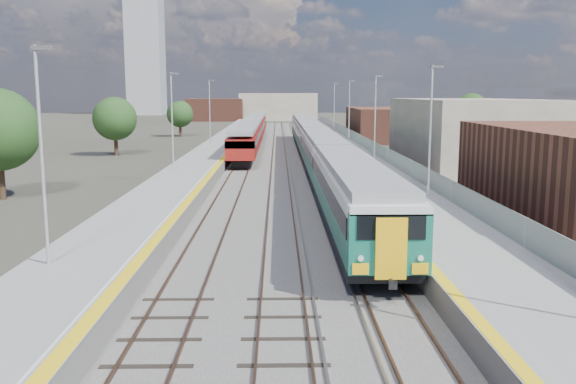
{
  "coord_description": "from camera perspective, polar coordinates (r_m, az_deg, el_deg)",
  "views": [
    {
      "loc": [
        -2.14,
        -12.82,
        6.93
      ],
      "look_at": [
        -1.65,
        16.34,
        2.2
      ],
      "focal_mm": 38.0,
      "sensor_mm": 36.0,
      "label": 1
    }
  ],
  "objects": [
    {
      "name": "tracks",
      "position": [
        67.34,
        -0.55,
        3.4
      ],
      "size": [
        8.96,
        160.0,
        0.17
      ],
      "color": "#4C3323",
      "rests_on": "ground"
    },
    {
      "name": "tree_b",
      "position": [
        71.05,
        -15.9,
        6.61
      ],
      "size": [
        4.85,
        4.85,
        6.57
      ],
      "color": "#382619",
      "rests_on": "ground"
    },
    {
      "name": "platform_left",
      "position": [
        65.99,
        -6.98,
        3.57
      ],
      "size": [
        4.3,
        155.0,
        8.52
      ],
      "color": "slate",
      "rests_on": "ground"
    },
    {
      "name": "green_train",
      "position": [
        58.24,
        2.63,
        4.51
      ],
      "size": [
        2.79,
        77.79,
        3.07
      ],
      "color": "black",
      "rests_on": "ground"
    },
    {
      "name": "ground",
      "position": [
        63.24,
        0.98,
        2.92
      ],
      "size": [
        320.0,
        320.0,
        0.0
      ],
      "primitive_type": "plane",
      "color": "#47443A",
      "rests_on": "ground"
    },
    {
      "name": "platform_right",
      "position": [
        66.04,
        5.5,
        3.61
      ],
      "size": [
        4.7,
        155.0,
        8.52
      ],
      "color": "slate",
      "rests_on": "ground"
    },
    {
      "name": "red_train",
      "position": [
        81.64,
        -3.34,
        5.75
      ],
      "size": [
        2.72,
        55.17,
        3.43
      ],
      "color": "black",
      "rests_on": "ground"
    },
    {
      "name": "tree_d",
      "position": [
        89.43,
        16.75,
        7.19
      ],
      "size": [
        5.14,
        5.14,
        6.96
      ],
      "color": "#382619",
      "rests_on": "ground"
    },
    {
      "name": "tree_c",
      "position": [
        100.53,
        -10.08,
        7.19
      ],
      "size": [
        4.26,
        4.26,
        5.77
      ],
      "color": "#382619",
      "rests_on": "ground"
    },
    {
      "name": "ballast_bed",
      "position": [
        65.68,
        -1.06,
        3.18
      ],
      "size": [
        10.5,
        155.0,
        0.06
      ],
      "primitive_type": "cube",
      "color": "#565451",
      "rests_on": "ground"
    },
    {
      "name": "buildings",
      "position": [
        152.31,
        -7.11,
        10.56
      ],
      "size": [
        72.0,
        185.5,
        40.0
      ],
      "color": "brown",
      "rests_on": "ground"
    }
  ]
}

